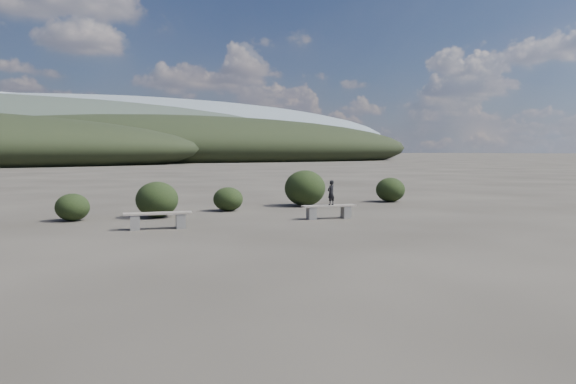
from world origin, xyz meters
TOP-DOWN VIEW (x-y plane):
  - ground at (0.00, 0.00)m, footprint 1200.00×1200.00m
  - bench_left at (-2.89, 5.68)m, footprint 1.97×0.85m
  - bench_right at (2.77, 5.33)m, footprint 1.86×0.80m
  - seated_person at (2.84, 5.31)m, footprint 0.35×0.28m
  - shrub_a at (-4.73, 8.93)m, footprint 1.08×1.08m
  - shrub_b at (-2.09, 8.49)m, footprint 1.42×1.42m
  - shrub_c at (0.85, 9.25)m, footprint 1.12×1.12m
  - shrub_d at (4.37, 9.48)m, footprint 1.68×1.68m
  - shrub_e at (8.66, 9.24)m, footprint 1.29×1.29m

SIDE VIEW (x-z plane):
  - ground at x=0.00m, z-range 0.00..0.00m
  - bench_right at x=2.77m, z-range 0.05..0.50m
  - bench_left at x=-2.89m, z-range 0.05..0.53m
  - shrub_a at x=-4.73m, z-range 0.00..0.88m
  - shrub_c at x=0.85m, z-range 0.00..0.90m
  - shrub_e at x=8.66m, z-range 0.00..1.07m
  - shrub_b at x=-2.09m, z-range 0.00..1.22m
  - shrub_d at x=4.37m, z-range 0.00..1.47m
  - seated_person at x=2.84m, z-range 0.46..1.28m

